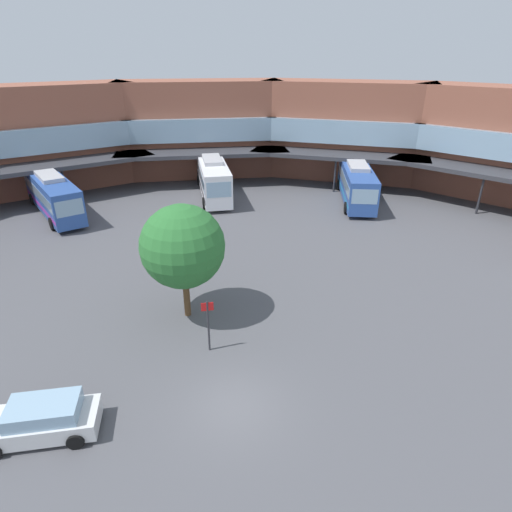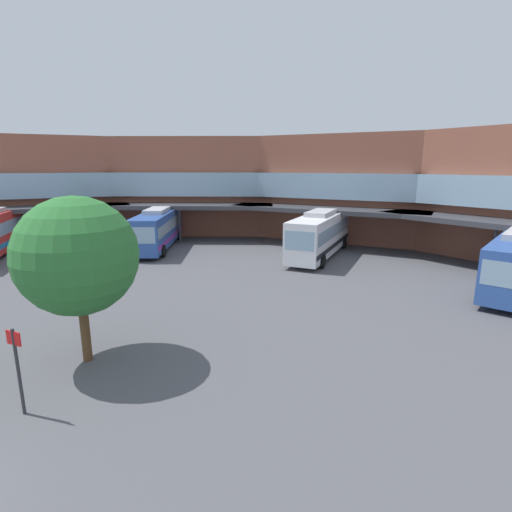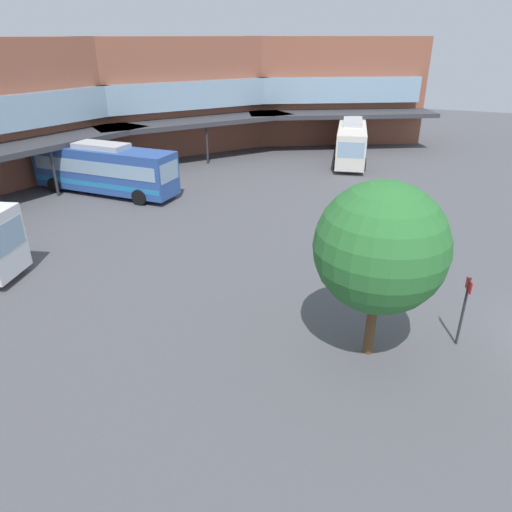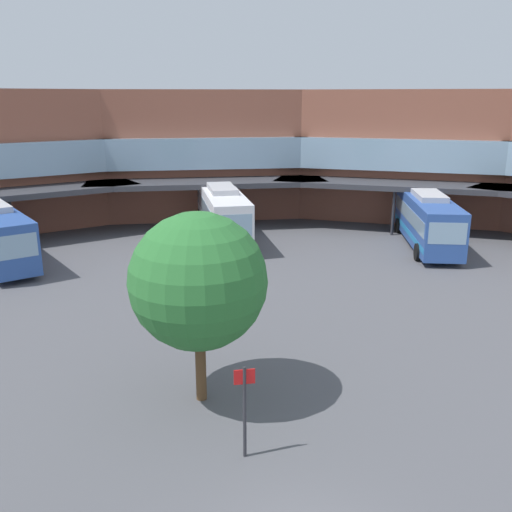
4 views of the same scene
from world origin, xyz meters
TOP-DOWN VIEW (x-y plane):
  - station_building at (0.00, 28.29)m, footprint 81.97×36.23m
  - bus_0 at (8.72, 28.00)m, footprint 2.94×11.12m
  - bus_4 at (-5.59, 28.79)m, footprint 5.42×11.86m
  - plaza_tree at (-3.48, 6.75)m, footprint 4.53×4.53m
  - stop_sign_post at (-1.71, 3.69)m, footprint 0.59×0.19m

SIDE VIEW (x-z plane):
  - stop_sign_post at x=-1.71m, z-range 0.30..3.16m
  - bus_0 at x=8.72m, z-range 0.02..3.74m
  - bus_4 at x=-5.59m, z-range 0.02..3.91m
  - plaza_tree at x=-3.48m, z-range 0.99..7.53m
  - station_building at x=0.00m, z-range 0.03..10.57m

